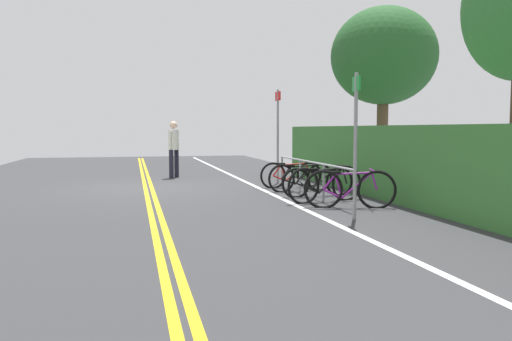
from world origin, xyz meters
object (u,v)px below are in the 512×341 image
bicycle_0 (291,175)px  bicycle_3 (326,184)px  sign_post_far (356,132)px  tree_near_left (384,57)px  bicycle_1 (301,177)px  bike_rack (311,170)px  pedestrian (174,145)px  sign_post_near (278,128)px  bicycle_2 (318,182)px  bicycle_4 (350,189)px

bicycle_0 → bicycle_3: bicycle_3 is taller
bicycle_0 → sign_post_far: (4.77, -0.39, 1.12)m
tree_near_left → bicycle_1: bearing=-51.6°
bicycle_1 → tree_near_left: tree_near_left is taller
bike_rack → tree_near_left: size_ratio=0.90×
bike_rack → pedestrian: size_ratio=2.70×
bike_rack → bicycle_0: (-1.78, 0.09, -0.26)m
pedestrian → sign_post_near: 3.60m
bicycle_3 → sign_post_near: size_ratio=0.70×
bicycle_1 → bicycle_3: 1.87m
bicycle_1 → sign_post_far: bearing=-5.4°
bike_rack → bicycle_2: (0.04, 0.14, -0.26)m
bicycle_2 → pedestrian: size_ratio=1.00×
bicycle_1 → tree_near_left: size_ratio=0.33×
bicycle_1 → sign_post_near: sign_post_near is taller
bicycle_2 → sign_post_near: sign_post_near is taller
bicycle_2 → tree_near_left: size_ratio=0.33×
sign_post_near → sign_post_far: sign_post_near is taller
bike_rack → bicycle_1: size_ratio=2.74×
sign_post_far → bicycle_4: bearing=159.7°
bicycle_4 → sign_post_near: 4.71m
bicycle_1 → bicycle_4: bearing=1.4°
bicycle_0 → tree_near_left: bearing=119.7°
bike_rack → sign_post_near: sign_post_near is taller
bicycle_0 → sign_post_near: 1.56m
pedestrian → sign_post_near: (2.38, 2.65, 0.52)m
bicycle_0 → bicycle_3: (2.67, -0.09, 0.04)m
bicycle_2 → sign_post_far: (2.95, -0.44, 1.12)m
sign_post_far → tree_near_left: (-6.82, 3.98, 2.27)m
bicycle_0 → bicycle_4: bicycle_4 is taller
bike_rack → tree_near_left: bearing=136.1°
bicycle_4 → pedestrian: 7.51m
bicycle_3 → pedestrian: pedestrian is taller
bicycle_1 → pedestrian: size_ratio=0.98×
bicycle_1 → tree_near_left: (-2.86, 3.60, 3.39)m
sign_post_near → sign_post_far: bearing=-3.0°
bicycle_3 → sign_post_far: (2.09, -0.29, 1.08)m
bicycle_3 → bicycle_4: 0.91m
pedestrian → sign_post_far: sign_post_far is taller
bicycle_4 → bicycle_3: bearing=-170.6°
sign_post_far → tree_near_left: bearing=149.7°
bicycle_3 → sign_post_far: size_ratio=0.74×
bicycle_1 → sign_post_far: (3.96, -0.38, 1.11)m
tree_near_left → bicycle_2: bearing=-42.4°
bicycle_1 → pedestrian: pedestrian is taller
bicycle_1 → pedestrian: 5.03m
pedestrian → bicycle_0: bearing=39.1°
bike_rack → sign_post_far: sign_post_far is taller
bicycle_1 → bicycle_2: (1.01, 0.07, -0.01)m
sign_post_near → pedestrian: bearing=-132.0°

